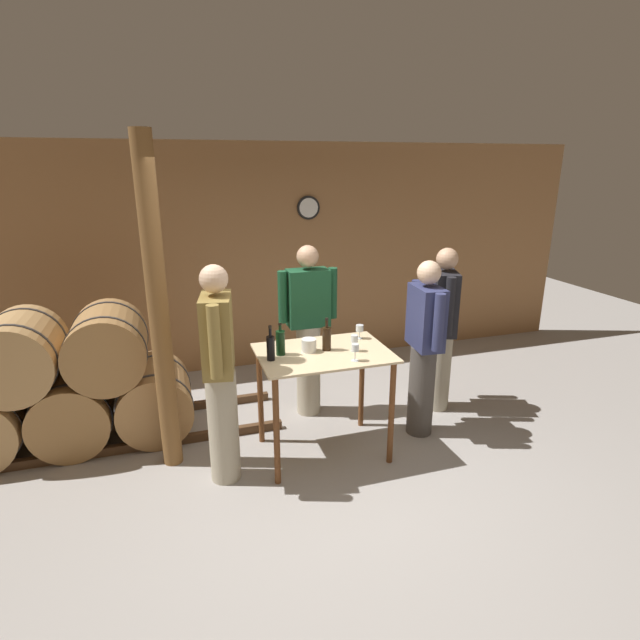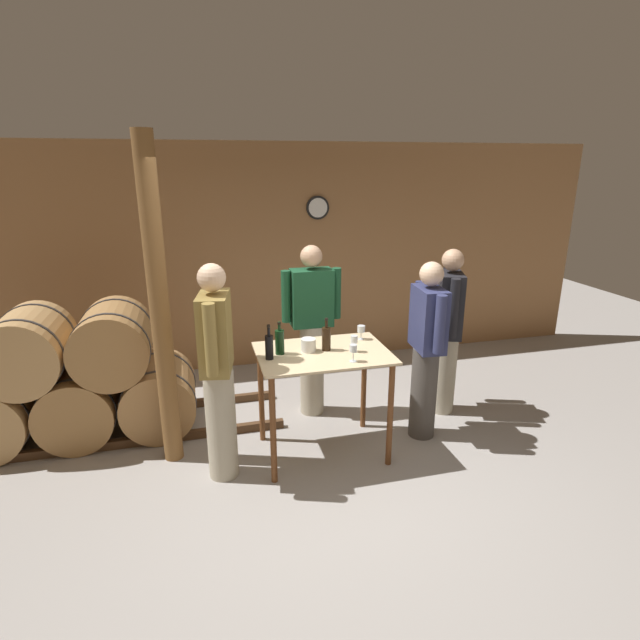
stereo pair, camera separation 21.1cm
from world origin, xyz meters
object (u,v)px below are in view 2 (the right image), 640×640
person_visitor_bearded (447,329)px  wine_bottle_left (280,341)px  wine_glass_near_left (353,349)px  ice_bucket (308,345)px  wine_bottle_far_left (269,346)px  wine_glass_near_center (354,340)px  person_visitor_near_door (312,327)px  person_host (427,348)px  person_visitor_with_scarf (218,369)px  wooden_post (160,309)px  wine_bottle_center (326,338)px  wine_glass_near_right (361,329)px

person_visitor_bearded → wine_bottle_left: bearing=-167.3°
person_visitor_bearded → wine_glass_near_left: bearing=-149.8°
ice_bucket → person_visitor_bearded: size_ratio=0.07×
wine_bottle_far_left → ice_bucket: size_ratio=2.32×
wine_glass_near_left → wine_glass_near_center: same height
person_visitor_near_door → person_host: bearing=-38.5°
wine_bottle_far_left → person_visitor_near_door: bearing=55.8°
wine_glass_near_left → person_visitor_with_scarf: person_visitor_with_scarf is taller
wine_glass_near_left → person_visitor_near_door: 1.03m
wine_bottle_far_left → person_visitor_with_scarf: 0.44m
wine_glass_near_left → person_host: bearing=21.3°
wine_glass_near_center → wine_glass_near_left: bearing=-109.8°
wooden_post → person_host: (2.26, -0.19, -0.47)m
ice_bucket → person_visitor_near_door: (0.20, 0.71, -0.09)m
wine_bottle_center → wine_bottle_far_left: bearing=-170.9°
wine_glass_near_right → person_visitor_bearded: size_ratio=0.08×
wooden_post → ice_bucket: bearing=-9.3°
ice_bucket → person_visitor_bearded: person_visitor_bearded is taller
wine_bottle_left → wine_glass_near_right: 0.79m
wine_bottle_far_left → wine_glass_near_right: 0.91m
wine_glass_near_center → person_host: (0.72, 0.11, -0.18)m
wine_bottle_left → person_host: bearing=-0.0°
person_visitor_with_scarf → person_visitor_bearded: (2.27, 0.57, -0.05)m
person_host → wine_bottle_far_left: bearing=-176.3°
wine_glass_near_left → person_visitor_near_door: size_ratio=0.08×
wine_bottle_center → wine_bottle_left: bearing=178.2°
wine_glass_near_left → wine_glass_near_center: (0.07, 0.20, -0.00)m
person_visitor_bearded → wine_bottle_far_left: bearing=-165.3°
person_host → person_visitor_bearded: (0.42, 0.39, 0.02)m
wine_glass_near_left → wine_glass_near_right: (0.23, 0.48, -0.01)m
wine_glass_near_center → wine_glass_near_right: 0.32m
wine_glass_near_left → wine_glass_near_center: 0.22m
wine_glass_near_center → person_visitor_bearded: (1.14, 0.50, -0.16)m
ice_bucket → person_visitor_near_door: 0.74m
wine_bottle_center → wine_glass_near_right: bearing=26.3°
wine_glass_near_right → ice_bucket: bearing=-161.8°
wine_bottle_far_left → wine_bottle_left: 0.14m
person_host → ice_bucket: bearing=-179.9°
wine_glass_near_right → person_visitor_near_door: person_visitor_near_door is taller
wooden_post → wine_bottle_far_left: size_ratio=9.31×
wine_glass_near_center → ice_bucket: (-0.37, 0.11, -0.05)m
wooden_post → person_visitor_near_door: wooden_post is taller
wine_bottle_center → person_host: (0.94, 0.01, -0.18)m
wine_glass_near_right → wine_glass_near_center: bearing=-119.7°
wooden_post → wine_glass_near_left: wooden_post is taller
person_visitor_bearded → wine_bottle_center: bearing=-163.3°
wine_bottle_far_left → person_visitor_near_door: 0.98m
wine_bottle_far_left → person_visitor_with_scarf: bearing=-168.5°
wine_glass_near_right → person_visitor_near_door: bearing=121.2°
wine_bottle_left → wine_glass_near_right: wine_bottle_left is taller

